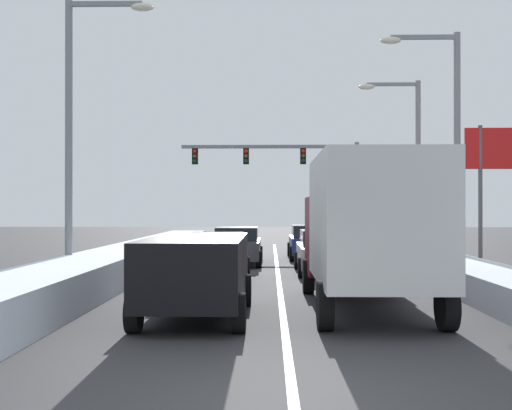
# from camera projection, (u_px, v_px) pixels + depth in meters

# --- Properties ---
(ground_plane) EXTENTS (120.00, 120.00, 0.00)m
(ground_plane) POSITION_uv_depth(u_px,v_px,m) (279.00, 282.00, 20.60)
(ground_plane) COLOR #333335
(lane_stripe_between_right_lane_and_center_lane) EXTENTS (0.14, 35.13, 0.01)m
(lane_stripe_between_right_lane_and_center_lane) POSITION_uv_depth(u_px,v_px,m) (278.00, 272.00, 23.79)
(lane_stripe_between_right_lane_and_center_lane) COLOR silver
(lane_stripe_between_right_lane_and_center_lane) RESTS_ON ground
(snow_bank_right_shoulder) EXTENTS (1.90, 35.13, 0.72)m
(snow_bank_right_shoulder) POSITION_uv_depth(u_px,v_px,m) (427.00, 262.00, 23.68)
(snow_bank_right_shoulder) COLOR silver
(snow_bank_right_shoulder) RESTS_ON ground
(snow_bank_left_shoulder) EXTENTS (2.08, 35.13, 0.89)m
(snow_bank_left_shoulder) POSITION_uv_depth(u_px,v_px,m) (130.00, 259.00, 23.90)
(snow_bank_left_shoulder) COLOR silver
(snow_bank_left_shoulder) RESTS_ON ground
(box_truck_right_lane_nearest) EXTENTS (2.53, 7.20, 3.36)m
(box_truck_right_lane_nearest) POSITION_uv_depth(u_px,v_px,m) (367.00, 225.00, 14.75)
(box_truck_right_lane_nearest) COLOR maroon
(box_truck_right_lane_nearest) RESTS_ON ground
(sedan_silver_right_lane_second) EXTENTS (2.00, 4.50, 1.51)m
(sedan_silver_right_lane_second) POSITION_uv_depth(u_px,v_px,m) (325.00, 251.00, 23.21)
(sedan_silver_right_lane_second) COLOR #B7BABF
(sedan_silver_right_lane_second) RESTS_ON ground
(sedan_navy_right_lane_third) EXTENTS (2.00, 4.50, 1.51)m
(sedan_navy_right_lane_third) POSITION_uv_depth(u_px,v_px,m) (311.00, 242.00, 29.88)
(sedan_navy_right_lane_third) COLOR navy
(sedan_navy_right_lane_third) RESTS_ON ground
(suv_black_center_lane_nearest) EXTENTS (2.16, 4.90, 1.67)m
(suv_black_center_lane_nearest) POSITION_uv_depth(u_px,v_px,m) (197.00, 269.00, 13.80)
(suv_black_center_lane_nearest) COLOR black
(suv_black_center_lane_nearest) RESTS_ON ground
(sedan_gray_center_lane_second) EXTENTS (2.00, 4.50, 1.51)m
(sedan_gray_center_lane_second) POSITION_uv_depth(u_px,v_px,m) (216.00, 257.00, 20.57)
(sedan_gray_center_lane_second) COLOR slate
(sedan_gray_center_lane_second) RESTS_ON ground
(sedan_charcoal_center_lane_third) EXTENTS (2.00, 4.50, 1.51)m
(sedan_charcoal_center_lane_third) POSITION_uv_depth(u_px,v_px,m) (237.00, 246.00, 26.89)
(sedan_charcoal_center_lane_third) COLOR #38383D
(sedan_charcoal_center_lane_third) RESTS_ON ground
(traffic_light_gantry) EXTENTS (10.60, 0.47, 6.20)m
(traffic_light_gantry) POSITION_uv_depth(u_px,v_px,m) (294.00, 167.00, 39.74)
(traffic_light_gantry) COLOR slate
(traffic_light_gantry) RESTS_ON ground
(street_lamp_right_mid) EXTENTS (2.66, 0.36, 8.10)m
(street_lamp_right_mid) POSITION_uv_depth(u_px,v_px,m) (446.00, 130.00, 22.10)
(street_lamp_right_mid) COLOR gray
(street_lamp_right_mid) RESTS_ON ground
(street_lamp_right_far) EXTENTS (2.66, 0.36, 7.72)m
(street_lamp_right_far) POSITION_uv_depth(u_px,v_px,m) (409.00, 152.00, 28.48)
(street_lamp_right_far) COLOR gray
(street_lamp_right_far) RESTS_ON ground
(street_lamp_left_mid) EXTENTS (2.66, 0.36, 8.51)m
(street_lamp_left_mid) POSITION_uv_depth(u_px,v_px,m) (80.00, 114.00, 19.85)
(street_lamp_left_mid) COLOR gray
(street_lamp_left_mid) RESTS_ON ground
(roadside_sign_right) EXTENTS (3.20, 0.16, 5.50)m
(roadside_sign_right) POSITION_uv_depth(u_px,v_px,m) (506.00, 163.00, 25.93)
(roadside_sign_right) COLOR #59595B
(roadside_sign_right) RESTS_ON ground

